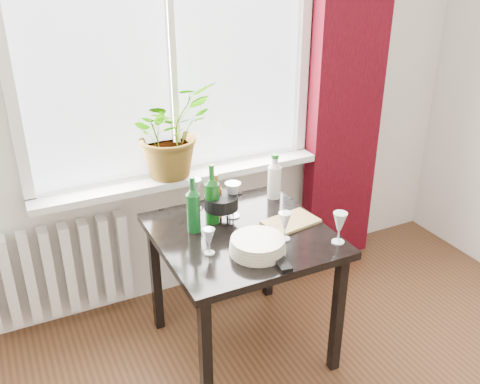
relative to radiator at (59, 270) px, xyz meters
name	(u,v)px	position (x,y,z in m)	size (l,w,h in m)	color
window	(170,39)	(0.75, 0.04, 1.22)	(1.72, 0.08, 1.62)	white
windowsill	(181,177)	(0.75, -0.03, 0.44)	(1.72, 0.20, 0.04)	silver
curtain	(348,78)	(1.87, -0.06, 0.92)	(0.50, 0.12, 2.56)	#38050C
radiator	(59,270)	(0.00, 0.00, 0.00)	(0.80, 0.10, 0.55)	white
table	(242,247)	(0.85, -0.63, 0.27)	(0.85, 0.85, 0.74)	black
potted_plant	(169,130)	(0.70, -0.01, 0.73)	(0.49, 0.42, 0.54)	#38651B
wine_bottle_left	(193,204)	(0.64, -0.51, 0.51)	(0.07, 0.07, 0.30)	#0D4618
wine_bottle_right	(212,194)	(0.76, -0.46, 0.52)	(0.08, 0.08, 0.33)	#0D4410
bottle_amber	(216,196)	(0.80, -0.42, 0.48)	(0.06, 0.06, 0.25)	brown
cleaning_bottle	(274,176)	(1.19, -0.35, 0.49)	(0.08, 0.08, 0.26)	silver
wineglass_front_right	(285,226)	(1.01, -0.79, 0.44)	(0.06, 0.06, 0.15)	silver
wineglass_far_right	(339,227)	(1.23, -0.93, 0.44)	(0.07, 0.07, 0.17)	silver
wineglass_back_center	(233,199)	(0.88, -0.46, 0.46)	(0.09, 0.09, 0.20)	#B4BAC2
wineglass_back_left	(195,194)	(0.73, -0.29, 0.45)	(0.08, 0.08, 0.18)	#B2B6BF
wineglass_front_left	(209,241)	(0.62, -0.75, 0.43)	(0.06, 0.06, 0.14)	#B0B7BE
plate_stack	(258,246)	(0.83, -0.83, 0.40)	(0.27, 0.27, 0.07)	beige
fondue_pot	(221,208)	(0.81, -0.46, 0.43)	(0.21, 0.18, 0.14)	black
tv_remote	(280,260)	(0.88, -0.96, 0.37)	(0.05, 0.19, 0.02)	black
cutting_board	(291,222)	(1.12, -0.66, 0.37)	(0.28, 0.18, 0.01)	#A38349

